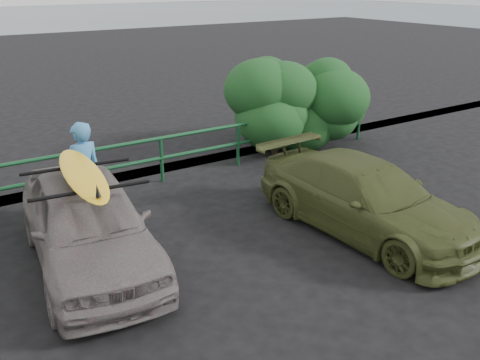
% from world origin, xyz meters
% --- Properties ---
extents(ground, '(80.00, 80.00, 0.00)m').
position_xyz_m(ground, '(0.00, 0.00, 0.00)').
color(ground, black).
extents(guardrail, '(14.00, 0.08, 1.04)m').
position_xyz_m(guardrail, '(0.00, 5.00, 0.52)').
color(guardrail, '#144825').
rests_on(guardrail, ground).
extents(shrub_right, '(3.20, 2.40, 2.20)m').
position_xyz_m(shrub_right, '(5.00, 5.50, 1.10)').
color(shrub_right, '#1A471C').
rests_on(shrub_right, ground).
extents(sedan, '(2.21, 4.42, 1.45)m').
position_xyz_m(sedan, '(-1.53, 2.27, 0.72)').
color(sedan, slate).
rests_on(sedan, ground).
extents(olive_vehicle, '(2.04, 4.47, 1.27)m').
position_xyz_m(olive_vehicle, '(2.94, 0.80, 0.64)').
color(olive_vehicle, '#404820').
rests_on(olive_vehicle, ground).
extents(man, '(0.78, 0.59, 1.93)m').
position_xyz_m(man, '(-1.07, 3.82, 0.96)').
color(man, '#3E83BB').
rests_on(man, ground).
extents(roof_rack, '(1.81, 1.37, 0.06)m').
position_xyz_m(roof_rack, '(-1.53, 2.27, 1.47)').
color(roof_rack, black).
rests_on(roof_rack, sedan).
extents(surfboard, '(0.85, 2.65, 0.08)m').
position_xyz_m(surfboard, '(-1.53, 2.27, 1.54)').
color(surfboard, yellow).
rests_on(surfboard, roof_rack).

